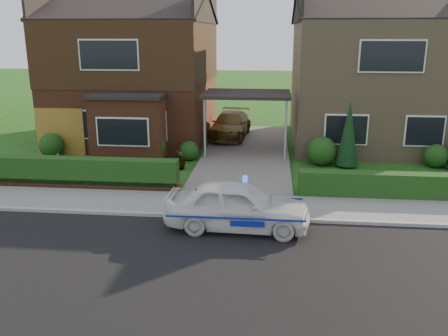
# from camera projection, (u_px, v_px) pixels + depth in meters

# --- Properties ---
(ground) EXTENTS (120.00, 120.00, 0.00)m
(ground) POSITION_uv_depth(u_px,v_px,m) (220.00, 269.00, 11.05)
(ground) COLOR #134813
(ground) RESTS_ON ground
(road) EXTENTS (60.00, 6.00, 0.02)m
(road) POSITION_uv_depth(u_px,v_px,m) (220.00, 269.00, 11.05)
(road) COLOR black
(road) RESTS_ON ground
(kerb) EXTENTS (60.00, 0.16, 0.12)m
(kerb) POSITION_uv_depth(u_px,v_px,m) (231.00, 218.00, 13.95)
(kerb) COLOR #9E9993
(kerb) RESTS_ON ground
(sidewalk) EXTENTS (60.00, 2.00, 0.10)m
(sidewalk) POSITION_uv_depth(u_px,v_px,m) (234.00, 206.00, 14.96)
(sidewalk) COLOR slate
(sidewalk) RESTS_ON ground
(driveway) EXTENTS (3.80, 12.00, 0.12)m
(driveway) POSITION_uv_depth(u_px,v_px,m) (246.00, 152.00, 21.55)
(driveway) COLOR #666059
(driveway) RESTS_ON ground
(house_left) EXTENTS (7.50, 9.53, 7.25)m
(house_left) POSITION_uv_depth(u_px,v_px,m) (136.00, 63.00, 23.86)
(house_left) COLOR brown
(house_left) RESTS_ON ground
(house_right) EXTENTS (7.50, 8.06, 7.25)m
(house_right) POSITION_uv_depth(u_px,v_px,m) (371.00, 68.00, 22.85)
(house_right) COLOR #967C5C
(house_right) RESTS_ON ground
(carport_link) EXTENTS (3.80, 3.00, 2.77)m
(carport_link) POSITION_uv_depth(u_px,v_px,m) (247.00, 95.00, 20.79)
(carport_link) COLOR black
(carport_link) RESTS_ON ground
(garage_door) EXTENTS (2.20, 0.10, 2.10)m
(garage_door) POSITION_uv_depth(u_px,v_px,m) (60.00, 132.00, 21.09)
(garage_door) COLOR brown
(garage_door) RESTS_ON ground
(dwarf_wall) EXTENTS (7.70, 0.25, 0.36)m
(dwarf_wall) POSITION_uv_depth(u_px,v_px,m) (72.00, 184.00, 16.63)
(dwarf_wall) COLOR brown
(dwarf_wall) RESTS_ON ground
(hedge_left) EXTENTS (7.50, 0.55, 0.90)m
(hedge_left) POSITION_uv_depth(u_px,v_px,m) (75.00, 188.00, 16.83)
(hedge_left) COLOR #153611
(hedge_left) RESTS_ON ground
(hedge_right) EXTENTS (7.50, 0.55, 0.80)m
(hedge_right) POSITION_uv_depth(u_px,v_px,m) (412.00, 200.00, 15.60)
(hedge_right) COLOR #153611
(hedge_right) RESTS_ON ground
(shrub_left_far) EXTENTS (1.08, 1.08, 1.08)m
(shrub_left_far) POSITION_uv_depth(u_px,v_px,m) (52.00, 145.00, 20.81)
(shrub_left_far) COLOR #153611
(shrub_left_far) RESTS_ON ground
(shrub_left_mid) EXTENTS (1.32, 1.32, 1.32)m
(shrub_left_mid) POSITION_uv_depth(u_px,v_px,m) (150.00, 146.00, 20.15)
(shrub_left_mid) COLOR #153611
(shrub_left_mid) RESTS_ON ground
(shrub_left_near) EXTENTS (0.84, 0.84, 0.84)m
(shrub_left_near) POSITION_uv_depth(u_px,v_px,m) (189.00, 151.00, 20.35)
(shrub_left_near) COLOR #153611
(shrub_left_near) RESTS_ON ground
(shrub_right_near) EXTENTS (1.20, 1.20, 1.20)m
(shrub_right_near) POSITION_uv_depth(u_px,v_px,m) (322.00, 151.00, 19.56)
(shrub_right_near) COLOR #153611
(shrub_right_near) RESTS_ON ground
(shrub_right_mid) EXTENTS (0.96, 0.96, 0.96)m
(shrub_right_mid) POSITION_uv_depth(u_px,v_px,m) (436.00, 156.00, 19.24)
(shrub_right_mid) COLOR #153611
(shrub_right_mid) RESTS_ON ground
(conifer_a) EXTENTS (0.90, 0.90, 2.60)m
(conifer_a) POSITION_uv_depth(u_px,v_px,m) (348.00, 136.00, 19.08)
(conifer_a) COLOR black
(conifer_a) RESTS_ON ground
(police_car) EXTENTS (3.67, 4.05, 1.52)m
(police_car) POSITION_uv_depth(u_px,v_px,m) (238.00, 206.00, 13.13)
(police_car) COLOR silver
(police_car) RESTS_ON ground
(driveway_car) EXTENTS (2.08, 4.43, 1.25)m
(driveway_car) POSITION_uv_depth(u_px,v_px,m) (230.00, 125.00, 24.34)
(driveway_car) COLOR brown
(driveway_car) RESTS_ON driveway
(potted_plant_a) EXTENTS (0.45, 0.37, 0.74)m
(potted_plant_a) POSITION_uv_depth(u_px,v_px,m) (58.00, 163.00, 18.59)
(potted_plant_a) COLOR gray
(potted_plant_a) RESTS_ON ground
(potted_plant_b) EXTENTS (0.49, 0.47, 0.71)m
(potted_plant_b) POSITION_uv_depth(u_px,v_px,m) (145.00, 176.00, 17.02)
(potted_plant_b) COLOR gray
(potted_plant_b) RESTS_ON ground
(potted_plant_c) EXTENTS (0.50, 0.50, 0.75)m
(potted_plant_c) POSITION_uv_depth(u_px,v_px,m) (180.00, 160.00, 18.97)
(potted_plant_c) COLOR gray
(potted_plant_c) RESTS_ON ground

